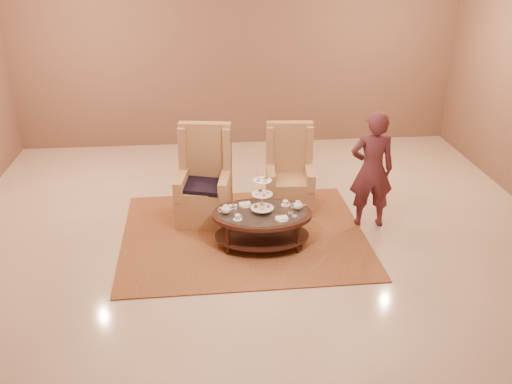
{
  "coord_description": "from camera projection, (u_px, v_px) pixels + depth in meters",
  "views": [
    {
      "loc": [
        -0.63,
        -6.32,
        3.65
      ],
      "look_at": [
        -0.01,
        0.2,
        0.67
      ],
      "focal_mm": 40.0,
      "sensor_mm": 36.0,
      "label": 1
    }
  ],
  "objects": [
    {
      "name": "rug",
      "position": [
        244.0,
        235.0,
        7.56
      ],
      "size": [
        3.22,
        2.7,
        0.02
      ],
      "rotation": [
        0.0,
        0.0,
        0.02
      ],
      "color": "#A06A38",
      "rests_on": "ground"
    },
    {
      "name": "armchair_right",
      "position": [
        289.0,
        180.0,
        8.2
      ],
      "size": [
        0.71,
        0.74,
        1.23
      ],
      "rotation": [
        0.0,
        0.0,
        -0.08
      ],
      "color": "tan",
      "rests_on": "ground"
    },
    {
      "name": "armchair_left",
      "position": [
        205.0,
        188.0,
        7.86
      ],
      "size": [
        0.81,
        0.83,
        1.32
      ],
      "rotation": [
        0.0,
        0.0,
        -0.15
      ],
      "color": "tan",
      "rests_on": "ground"
    },
    {
      "name": "tea_table",
      "position": [
        262.0,
        218.0,
        7.16
      ],
      "size": [
        1.3,
        0.93,
        1.06
      ],
      "rotation": [
        0.0,
        0.0,
        -0.05
      ],
      "color": "black",
      "rests_on": "ground"
    },
    {
      "name": "person",
      "position": [
        372.0,
        170.0,
        7.52
      ],
      "size": [
        0.61,
        0.42,
        1.61
      ],
      "rotation": [
        0.0,
        0.0,
        3.08
      ],
      "color": "#502229",
      "rests_on": "ground"
    },
    {
      "name": "ceiling",
      "position": [
        259.0,
        246.0,
        7.3
      ],
      "size": [
        8.0,
        8.0,
        0.02
      ],
      "primitive_type": "cube",
      "color": "white",
      "rests_on": "ground"
    },
    {
      "name": "ground",
      "position": [
        259.0,
        246.0,
        7.3
      ],
      "size": [
        8.0,
        8.0,
        0.0
      ],
      "primitive_type": "plane",
      "color": "beige",
      "rests_on": "ground"
    },
    {
      "name": "wall_back",
      "position": [
        237.0,
        50.0,
        10.2
      ],
      "size": [
        8.0,
        0.04,
        3.5
      ],
      "primitive_type": "cube",
      "color": "brown",
      "rests_on": "ground"
    }
  ]
}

